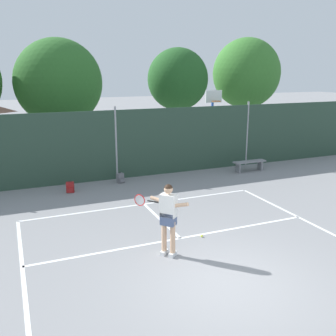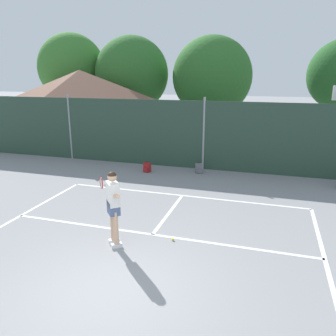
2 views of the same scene
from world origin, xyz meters
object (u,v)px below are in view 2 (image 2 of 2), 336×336
Objects in this scene: tennis_ball at (173,239)px; backpack_red at (147,168)px; backpack_grey at (199,168)px; tennis_player at (113,202)px.

backpack_red reaches higher than tennis_ball.
backpack_grey reaches higher than tennis_ball.
tennis_ball is 0.14× the size of backpack_grey.
backpack_red is 1.00× the size of backpack_grey.
tennis_player reaches higher than tennis_ball.
backpack_grey is (2.11, 0.51, 0.00)m from backpack_red.
tennis_player is 4.01× the size of backpack_grey.
tennis_player is at bearing -95.61° from backpack_grey.
tennis_ball is at bearing -63.54° from backpack_red.
tennis_player is at bearing -154.27° from tennis_ball.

